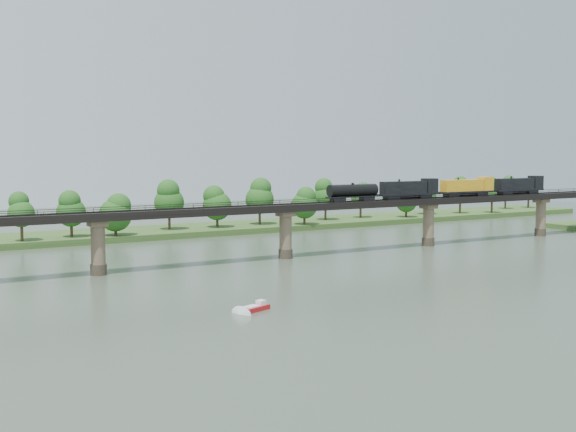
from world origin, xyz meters
TOP-DOWN VIEW (x-y plane):
  - ground at (0.00, 0.00)m, footprint 400.00×400.00m
  - far_bank at (0.00, 85.00)m, footprint 300.00×24.00m
  - bridge at (0.00, 30.00)m, footprint 236.00×30.00m
  - bridge_superstructure at (0.00, 30.00)m, footprint 220.00×4.90m
  - far_treeline at (-8.21, 80.52)m, footprint 289.06×17.54m
  - freight_train at (46.10, 30.00)m, footprint 68.54×2.67m
  - motorboat at (-29.75, -11.23)m, footprint 5.07×3.26m

SIDE VIEW (x-z plane):
  - ground at x=0.00m, z-range 0.00..0.00m
  - motorboat at x=-29.75m, z-range -0.21..1.13m
  - far_bank at x=0.00m, z-range 0.00..1.60m
  - bridge at x=0.00m, z-range -0.29..11.21m
  - far_treeline at x=-8.21m, z-range 2.03..15.63m
  - bridge_superstructure at x=0.00m, z-range 11.42..12.17m
  - freight_train at x=46.10m, z-range 11.39..16.11m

